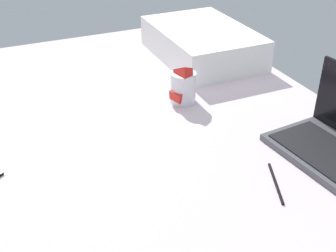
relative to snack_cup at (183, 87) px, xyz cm
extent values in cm
cube|color=silver|center=(9.62, -22.56, -14.91)|extent=(180.00, 140.00, 18.00)
cube|color=#4C4C51|center=(47.44, 23.91, -4.91)|extent=(35.05, 26.06, 2.00)
cube|color=black|center=(47.58, 22.42, -3.71)|extent=(30.50, 19.70, 0.40)
cylinder|color=silver|center=(-0.07, 0.13, -0.41)|extent=(9.00, 9.00, 11.00)
cube|color=red|center=(1.13, -1.85, -1.97)|extent=(6.97, 7.06, 4.87)
cube|color=blue|center=(-1.43, 1.14, 1.52)|extent=(5.72, 5.24, 6.07)
cube|color=red|center=(0.63, -0.29, 5.00)|extent=(7.64, 6.17, 7.02)
cube|color=white|center=(-33.93, 25.44, 0.59)|extent=(52.00, 36.00, 13.00)
cube|color=black|center=(52.04, 2.55, -5.61)|extent=(15.85, 7.29, 0.60)
camera|label=1|loc=(125.64, -61.45, 68.37)|focal=47.59mm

